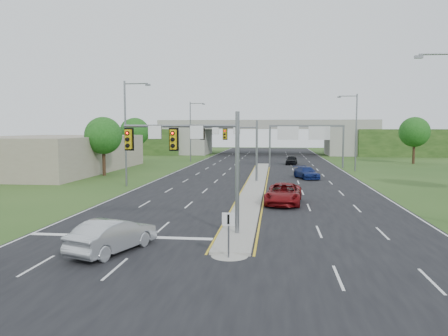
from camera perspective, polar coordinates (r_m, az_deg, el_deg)
ground at (r=25.00m, az=1.72°, el=-8.84°), size 240.00×240.00×0.00m
road at (r=59.52m, az=4.69°, el=-0.71°), size 24.00×160.00×0.02m
median at (r=47.59m, az=4.16°, el=-2.06°), size 2.00×54.00×0.16m
median_nose at (r=21.13m, az=0.75°, el=-11.18°), size 2.00×2.00×0.16m
lane_markings at (r=53.49m, az=3.80°, el=-1.34°), size 23.72×160.00×0.01m
signal_mast_near at (r=24.53m, az=-3.54°, el=2.06°), size 6.62×0.60×7.00m
signal_mast_far at (r=49.31m, az=1.66°, el=3.60°), size 6.62×0.60×7.00m
keep_right_sign at (r=20.27m, az=0.60°, el=-7.75°), size 0.60×0.13×2.20m
sign_gantry at (r=69.25m, az=10.57°, el=4.37°), size 11.58×0.44×6.67m
overpass at (r=104.22m, az=5.61°, el=3.73°), size 80.00×14.00×8.10m
lightpole_l_mid at (r=46.79m, az=-12.53°, el=5.08°), size 2.85×0.25×11.00m
lightpole_l_far at (r=80.66m, az=-4.27°, el=5.15°), size 2.85×0.25×11.00m
lightpole_r_far at (r=65.14m, az=16.71°, el=4.96°), size 2.85×0.25×11.00m
tree_l_near at (r=58.52m, az=-15.49°, el=4.09°), size 4.80×4.80×7.60m
tree_l_mid at (r=83.37m, az=-11.53°, el=4.65°), size 5.20×5.20×8.12m
tree_r_mid at (r=82.70m, az=23.62°, el=4.32°), size 5.20×5.20×8.12m
tree_back_a at (r=124.80m, az=-12.03°, el=4.91°), size 6.00×6.00×8.85m
tree_back_b at (r=121.03m, az=-5.72°, el=4.84°), size 5.60×5.60×8.32m
tree_back_c at (r=120.18m, az=17.31°, el=4.63°), size 5.60×5.60×8.32m
tree_back_d at (r=123.50m, az=23.73°, el=4.59°), size 6.00×6.00×8.85m
commercial_building at (r=67.42m, az=-21.71°, el=1.75°), size 18.00×30.00×5.00m
car_silver at (r=22.27m, az=-14.30°, el=-8.51°), size 3.33×5.30×1.65m
car_far_a at (r=35.50m, az=7.78°, el=-3.33°), size 3.22×6.14×1.65m
car_far_b at (r=53.95m, az=10.72°, el=-0.61°), size 3.38×5.28×1.42m
car_far_c at (r=75.13m, az=8.81°, el=1.05°), size 2.26×4.63×1.52m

